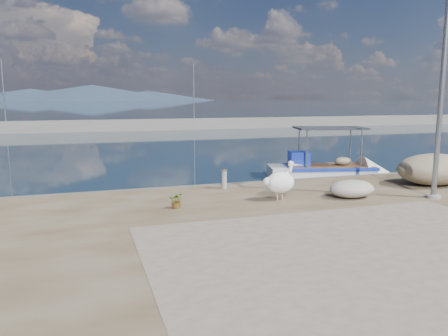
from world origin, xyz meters
TOP-DOWN VIEW (x-y plane):
  - ground at (0.00, 0.00)m, footprint 1400.00×1400.00m
  - quay_patch at (1.00, -3.00)m, footprint 9.00×7.00m
  - breakwater at (-0.00, 40.00)m, footprint 120.00×2.20m
  - mountains at (4.39, 650.00)m, footprint 370.00×280.00m
  - boat_right at (6.19, 7.46)m, footprint 5.89×3.13m
  - pelican at (1.26, 2.03)m, footprint 1.27×0.68m
  - lamp_post at (6.01, 0.86)m, footprint 0.44×0.96m
  - bollard_near at (0.15, 4.23)m, footprint 0.23×0.23m
  - potted_plant at (-1.99, 2.02)m, footprint 0.52×0.49m
  - net_pile_d at (3.59, 1.70)m, footprint 1.47×1.10m
  - net_pile_c at (7.64, 2.57)m, footprint 2.88×2.05m

SIDE VIEW (x-z plane):
  - ground at x=0.00m, z-range 0.00..0.00m
  - boat_right at x=6.19m, z-range -1.14..1.56m
  - quay_patch at x=1.00m, z-range 0.50..0.51m
  - breakwater at x=0.00m, z-range -3.15..4.35m
  - potted_plant at x=-1.99m, z-range 0.50..0.97m
  - net_pile_d at x=3.59m, z-range 0.50..1.05m
  - bollard_near at x=0.15m, z-range 0.53..1.23m
  - net_pile_c at x=7.64m, z-range 0.50..1.63m
  - pelican at x=1.26m, z-range 0.46..1.69m
  - lamp_post at x=6.01m, z-range 0.30..7.30m
  - mountains at x=4.39m, z-range -1.49..20.51m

